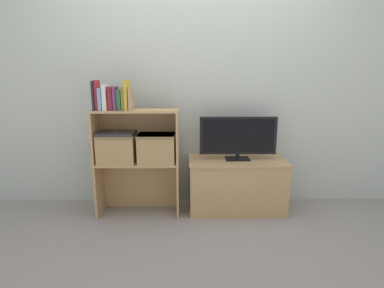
{
  "coord_description": "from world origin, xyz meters",
  "views": [
    {
      "loc": [
        -0.03,
        -2.49,
        1.25
      ],
      "look_at": [
        0.0,
        0.14,
        0.66
      ],
      "focal_mm": 28.0,
      "sensor_mm": 36.0,
      "label": 1
    }
  ],
  "objects_px": {
    "book_charcoal": "(95,96)",
    "book_forest": "(120,100)",
    "book_maroon": "(111,99)",
    "book_mustard": "(127,95)",
    "book_olive": "(124,98)",
    "storage_basket_right": "(157,147)",
    "book_skyblue": "(101,99)",
    "book_ivory": "(106,97)",
    "book_crimson": "(98,95)",
    "storage_basket_left": "(117,147)",
    "book_tan": "(131,99)",
    "tv_stand": "(236,184)",
    "laptop": "(116,133)",
    "book_plum": "(116,98)",
    "tv": "(238,137)"
  },
  "relations": [
    {
      "from": "book_forest",
      "to": "book_tan",
      "type": "xyz_separation_m",
      "value": [
        0.1,
        0.0,
        0.01
      ]
    },
    {
      "from": "book_olive",
      "to": "storage_basket_right",
      "type": "xyz_separation_m",
      "value": [
        0.27,
        0.02,
        -0.43
      ]
    },
    {
      "from": "book_charcoal",
      "to": "book_plum",
      "type": "relative_size",
      "value": 1.25
    },
    {
      "from": "book_charcoal",
      "to": "storage_basket_left",
      "type": "height_order",
      "value": "book_charcoal"
    },
    {
      "from": "storage_basket_left",
      "to": "laptop",
      "type": "distance_m",
      "value": 0.13
    },
    {
      "from": "storage_basket_left",
      "to": "storage_basket_right",
      "type": "xyz_separation_m",
      "value": [
        0.35,
        0.0,
        0.0
      ]
    },
    {
      "from": "book_crimson",
      "to": "storage_basket_left",
      "type": "relative_size",
      "value": 0.76
    },
    {
      "from": "book_maroon",
      "to": "storage_basket_right",
      "type": "relative_size",
      "value": 0.59
    },
    {
      "from": "book_tan",
      "to": "storage_basket_left",
      "type": "height_order",
      "value": "book_tan"
    },
    {
      "from": "book_crimson",
      "to": "book_skyblue",
      "type": "distance_m",
      "value": 0.05
    },
    {
      "from": "tv_stand",
      "to": "book_charcoal",
      "type": "distance_m",
      "value": 1.52
    },
    {
      "from": "book_charcoal",
      "to": "laptop",
      "type": "xyz_separation_m",
      "value": [
        0.16,
        0.02,
        -0.33
      ]
    },
    {
      "from": "book_plum",
      "to": "laptop",
      "type": "bearing_deg",
      "value": 125.3
    },
    {
      "from": "tv_stand",
      "to": "book_tan",
      "type": "height_order",
      "value": "book_tan"
    },
    {
      "from": "book_charcoal",
      "to": "book_forest",
      "type": "distance_m",
      "value": 0.21
    },
    {
      "from": "book_crimson",
      "to": "laptop",
      "type": "bearing_deg",
      "value": 10.18
    },
    {
      "from": "tv",
      "to": "book_plum",
      "type": "bearing_deg",
      "value": -174.4
    },
    {
      "from": "book_charcoal",
      "to": "book_plum",
      "type": "bearing_deg",
      "value": 0.0
    },
    {
      "from": "tv",
      "to": "book_ivory",
      "type": "bearing_deg",
      "value": -174.79
    },
    {
      "from": "storage_basket_right",
      "to": "book_charcoal",
      "type": "bearing_deg",
      "value": -177.27
    },
    {
      "from": "tv_stand",
      "to": "book_forest",
      "type": "bearing_deg",
      "value": -174.14
    },
    {
      "from": "book_skyblue",
      "to": "storage_basket_right",
      "type": "relative_size",
      "value": 0.56
    },
    {
      "from": "book_ivory",
      "to": "book_mustard",
      "type": "xyz_separation_m",
      "value": [
        0.18,
        0.0,
        0.02
      ]
    },
    {
      "from": "book_forest",
      "to": "book_tan",
      "type": "relative_size",
      "value": 0.9
    },
    {
      "from": "tv_stand",
      "to": "book_mustard",
      "type": "xyz_separation_m",
      "value": [
        -0.98,
        -0.11,
        0.85
      ]
    },
    {
      "from": "book_charcoal",
      "to": "book_ivory",
      "type": "bearing_deg",
      "value": 0.0
    },
    {
      "from": "book_ivory",
      "to": "laptop",
      "type": "xyz_separation_m",
      "value": [
        0.07,
        0.02,
        -0.32
      ]
    },
    {
      "from": "tv",
      "to": "book_plum",
      "type": "xyz_separation_m",
      "value": [
        -1.08,
        -0.11,
        0.36
      ]
    },
    {
      "from": "book_maroon",
      "to": "book_mustard",
      "type": "bearing_deg",
      "value": 0.0
    },
    {
      "from": "book_charcoal",
      "to": "book_plum",
      "type": "xyz_separation_m",
      "value": [
        0.18,
        0.0,
        -0.02
      ]
    },
    {
      "from": "book_forest",
      "to": "book_olive",
      "type": "xyz_separation_m",
      "value": [
        0.03,
        0.0,
        0.01
      ]
    },
    {
      "from": "book_skyblue",
      "to": "tv_stand",
      "type": "bearing_deg",
      "value": 5.11
    },
    {
      "from": "book_plum",
      "to": "book_tan",
      "type": "bearing_deg",
      "value": 0.0
    },
    {
      "from": "storage_basket_left",
      "to": "book_mustard",
      "type": "bearing_deg",
      "value": -12.03
    },
    {
      "from": "book_mustard",
      "to": "book_plum",
      "type": "bearing_deg",
      "value": 180.0
    },
    {
      "from": "book_skyblue",
      "to": "book_tan",
      "type": "bearing_deg",
      "value": 0.0
    },
    {
      "from": "book_maroon",
      "to": "book_mustard",
      "type": "xyz_separation_m",
      "value": [
        0.14,
        0.0,
        0.03
      ]
    },
    {
      "from": "tv",
      "to": "book_maroon",
      "type": "height_order",
      "value": "book_maroon"
    },
    {
      "from": "book_mustard",
      "to": "tv",
      "type": "bearing_deg",
      "value": 6.15
    },
    {
      "from": "book_plum",
      "to": "book_mustard",
      "type": "bearing_deg",
      "value": 0.0
    },
    {
      "from": "book_olive",
      "to": "book_skyblue",
      "type": "bearing_deg",
      "value": 180.0
    },
    {
      "from": "book_ivory",
      "to": "tv",
      "type": "bearing_deg",
      "value": 5.21
    },
    {
      "from": "book_ivory",
      "to": "book_tan",
      "type": "height_order",
      "value": "book_ivory"
    },
    {
      "from": "book_olive",
      "to": "storage_basket_left",
      "type": "bearing_deg",
      "value": 163.74
    },
    {
      "from": "laptop",
      "to": "book_charcoal",
      "type": "bearing_deg",
      "value": -171.22
    },
    {
      "from": "storage_basket_right",
      "to": "laptop",
      "type": "relative_size",
      "value": 1.04
    },
    {
      "from": "book_maroon",
      "to": "storage_basket_left",
      "type": "height_order",
      "value": "book_maroon"
    },
    {
      "from": "book_olive",
      "to": "book_maroon",
      "type": "bearing_deg",
      "value": 180.0
    },
    {
      "from": "storage_basket_right",
      "to": "book_skyblue",
      "type": "bearing_deg",
      "value": -176.96
    },
    {
      "from": "book_olive",
      "to": "laptop",
      "type": "distance_m",
      "value": 0.32
    }
  ]
}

